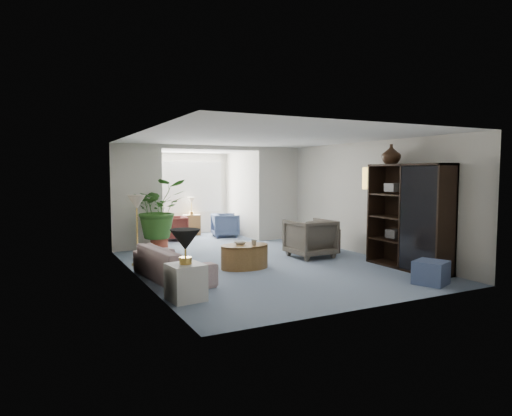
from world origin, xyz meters
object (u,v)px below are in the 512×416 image
coffee_bowl (240,243)px  ottoman (431,272)px  coffee_table (245,256)px  sunroom_chair_maroon (174,228)px  floor_lamp (137,202)px  sunroom_table (192,225)px  plant_pot (159,245)px  cabinet_urn (391,154)px  wingback_chair (310,238)px  sofa (172,263)px  end_table (186,282)px  coffee_cup (254,242)px  framed_picture (373,178)px  table_lamp (185,240)px  sunroom_chair_blue (225,225)px  side_table_dark (328,240)px  entertainment_cabinet (409,217)px

coffee_bowl → ottoman: bearing=-49.1°
coffee_table → sunroom_chair_maroon: (-0.18, 4.08, 0.10)m
floor_lamp → sunroom_table: 4.44m
floor_lamp → plant_pot: size_ratio=0.90×
coffee_table → cabinet_urn: cabinet_urn is taller
floor_lamp → coffee_bowl: 2.18m
wingback_chair → ottoman: wingback_chair is taller
sofa → end_table: size_ratio=3.63×
end_table → sunroom_table: bearing=70.6°
coffee_table → coffee_cup: bearing=-33.7°
framed_picture → floor_lamp: size_ratio=1.39×
table_lamp → sunroom_chair_blue: bearing=62.1°
end_table → wingback_chair: size_ratio=0.58×
framed_picture → end_table: bearing=-163.1°
floor_lamp → plant_pot: 1.86m
coffee_cup → framed_picture: bearing=-1.4°
plant_pot → sunroom_table: sunroom_table is taller
sunroom_chair_maroon → sofa: bearing=-5.4°
sofa → floor_lamp: size_ratio=5.31×
sunroom_chair_blue → sunroom_table: size_ratio=1.21×
side_table_dark → sunroom_chair_maroon: size_ratio=0.76×
side_table_dark → sunroom_chair_blue: (-1.13, 3.39, 0.06)m
floor_lamp → wingback_chair: size_ratio=0.40×
end_table → sunroom_chair_maroon: (1.51, 5.67, 0.06)m
coffee_cup → plant_pot: coffee_cup is taller
sunroom_chair_maroon → end_table: bearing=-3.4°
sunroom_table → cabinet_urn: bearing=-69.4°
sunroom_chair_blue → end_table: bearing=163.5°
entertainment_cabinet → ottoman: bearing=-117.2°
table_lamp → ottoman: table_lamp is taller
sofa → sunroom_chair_blue: bearing=-40.1°
ottoman → side_table_dark: bearing=85.5°
entertainment_cabinet → sunroom_table: (-2.17, 6.28, -0.70)m
cabinet_urn → end_table: bearing=-171.8°
end_table → side_table_dark: (4.14, 2.28, 0.01)m
side_table_dark → ottoman: (-0.25, -3.19, -0.08)m
side_table_dark → table_lamp: bearing=-151.2°
wingback_chair → sofa: bearing=8.9°
floor_lamp → cabinet_urn: size_ratio=0.92×
side_table_dark → sunroom_chair_maroon: sunroom_chair_maroon is taller
table_lamp → sunroom_table: size_ratio=0.74×
coffee_bowl → entertainment_cabinet: bearing=-29.0°
coffee_table → coffee_bowl: bearing=116.6°
cabinet_urn → table_lamp: bearing=-171.8°
framed_picture → end_table: size_ratio=0.95×
plant_pot → sunroom_chair_maroon: sunroom_chair_maroon is taller
plant_pot → sunroom_table: size_ratio=0.67×
framed_picture → sofa: 4.68m
coffee_cup → cabinet_urn: (2.59, -0.85, 1.69)m
cabinet_urn → sofa: bearing=170.5°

